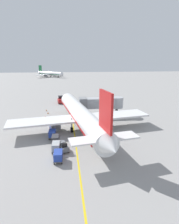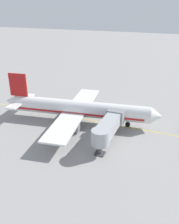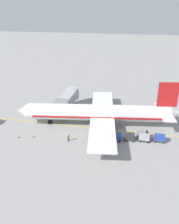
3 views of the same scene
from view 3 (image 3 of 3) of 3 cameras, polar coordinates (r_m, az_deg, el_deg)
The scene contains 13 objects.
ground_plane at distance 52.15m, azimuth 0.51°, elevation -3.95°, with size 400.00×400.00×0.00m, color gray.
gate_lead_in_line at distance 52.15m, azimuth 0.51°, elevation -3.94°, with size 0.24×80.00×0.01m, color gold.
parked_airliner at distance 51.82m, azimuth 2.45°, elevation -0.22°, with size 30.44×37.28×10.63m.
jet_bridge at distance 59.38m, azimuth -5.37°, elevation 3.33°, with size 11.99×3.50×4.98m.
baggage_tug_lead at distance 47.77m, azimuth 1.35°, elevation -5.88°, with size 1.82×2.72×1.62m.
baggage_tug_trailing at distance 49.15m, azimuth 13.25°, elevation -5.66°, with size 1.99×2.76×1.62m.
baggage_cart_front at distance 47.23m, azimuth 6.63°, elevation -6.11°, with size 1.36×2.92×1.58m.
baggage_cart_second_in_train at distance 47.76m, azimuth 9.95°, elevation -5.97°, with size 1.36×2.92×1.58m.
baggage_cart_third_in_train at distance 48.03m, azimuth 13.51°, elevation -6.13°, with size 1.36×2.92×1.58m.
baggage_cart_tail_end at distance 48.69m, azimuth 17.10°, elevation -6.14°, with size 1.36×2.92×1.58m.
ground_crew_wing_walker at distance 46.95m, azimuth -5.28°, elevation -6.25°, with size 0.66×0.46×1.69m.
safety_cone_nose_left at distance 50.56m, azimuth -17.30°, elevation -5.81°, with size 0.36×0.36×0.59m.
safety_cone_nose_right at distance 49.82m, azimuth -13.91°, elevation -5.85°, with size 0.36×0.36×0.59m.
Camera 3 is at (-44.80, -9.08, 25.10)m, focal length 36.59 mm.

